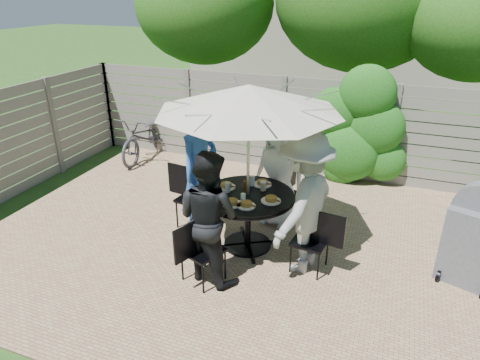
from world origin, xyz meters
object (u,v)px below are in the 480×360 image
at_px(person_left, 200,172).
at_px(plate_left, 226,186).
at_px(bicycle, 146,136).
at_px(glass_left, 228,187).
at_px(plate_right, 271,200).
at_px(chair_back, 283,203).
at_px(glass_front, 243,199).
at_px(person_front, 208,217).
at_px(glass_back, 252,181).
at_px(plate_extra, 246,205).
at_px(umbrella, 249,98).
at_px(person_right, 304,204).
at_px(chair_right, 310,253).
at_px(plate_back, 262,183).
at_px(plate_front, 232,203).
at_px(patio_table, 248,210).
at_px(chair_left, 195,209).
at_px(bbq_grill, 475,239).
at_px(syrup_jug, 246,186).
at_px(person_back, 280,173).
at_px(coffee_cup, 263,186).
at_px(chair_front, 203,263).

bearing_deg(person_left, plate_left, -90.00).
bearing_deg(bicycle, person_left, -46.27).
bearing_deg(glass_left, plate_right, -5.06).
distance_m(chair_back, glass_front, 1.38).
bearing_deg(person_front, glass_back, -84.50).
distance_m(plate_extra, glass_left, 0.48).
height_order(umbrella, person_right, umbrella).
height_order(chair_right, person_right, person_right).
height_order(plate_back, glass_left, glass_left).
bearing_deg(plate_front, umbrella, 75.33).
xyz_separation_m(plate_left, glass_back, (0.31, 0.19, 0.05)).
xyz_separation_m(patio_table, chair_left, (-0.93, 0.24, -0.28)).
bearing_deg(bbq_grill, glass_back, -161.78).
xyz_separation_m(person_front, plate_left, (-0.14, 0.89, -0.00)).
relative_size(chair_right, glass_back, 6.22).
xyz_separation_m(chair_left, bicycle, (-2.21, 2.21, 0.18)).
xyz_separation_m(glass_front, syrup_jug, (-0.08, 0.34, 0.01)).
relative_size(patio_table, person_back, 0.91).
relative_size(umbrella, glass_front, 20.45).
xyz_separation_m(umbrella, chair_back, (0.24, 0.93, -1.85)).
relative_size(plate_right, bbq_grill, 0.20).
distance_m(person_front, coffee_cup, 1.06).
distance_m(chair_back, plate_right, 1.18).
bearing_deg(glass_back, glass_left, -127.67).
relative_size(chair_back, person_right, 0.47).
xyz_separation_m(person_right, bicycle, (-3.95, 2.66, -0.45)).
bearing_deg(person_left, patio_table, -90.00).
distance_m(chair_front, plate_back, 1.44).
height_order(person_left, chair_right, person_left).
relative_size(glass_front, coffee_cup, 1.17).
height_order(chair_left, person_right, person_right).
bearing_deg(chair_right, umbrella, -7.43).
bearing_deg(syrup_jug, person_right, -17.89).
xyz_separation_m(person_left, plate_extra, (0.90, -0.55, -0.10)).
bearing_deg(plate_left, patio_table, -14.67).
xyz_separation_m(glass_back, syrup_jug, (-0.01, -0.21, 0.01)).
relative_size(chair_back, glass_back, 6.22).
height_order(person_right, plate_left, person_right).
bearing_deg(glass_left, chair_right, -9.68).
bearing_deg(glass_left, chair_front, -87.99).
distance_m(coffee_cup, bicycle, 4.02).
relative_size(coffee_cup, bbq_grill, 0.09).
bearing_deg(plate_back, chair_front, -104.75).
bearing_deg(person_front, person_back, -90.00).
xyz_separation_m(chair_front, coffee_cup, (0.40, 1.12, 0.61)).
relative_size(person_front, glass_front, 12.02).
height_order(person_left, person_right, person_left).
relative_size(glass_back, glass_left, 1.00).
xyz_separation_m(plate_left, coffee_cup, (0.50, 0.10, 0.04)).
xyz_separation_m(umbrella, person_front, (-0.21, -0.80, -1.27)).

